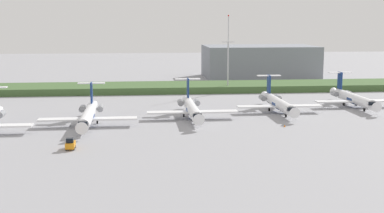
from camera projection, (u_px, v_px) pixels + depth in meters
ground_plane at (186, 107)px, 151.43m from camera, size 500.00×500.00×0.00m
grass_berm at (177, 87)px, 187.03m from camera, size 320.00×20.00×2.30m
regional_jet_second at (88, 115)px, 125.44m from camera, size 22.81×31.00×9.00m
regional_jet_third at (192, 108)px, 134.84m from camera, size 22.81×31.00×9.00m
regional_jet_fourth at (278, 103)px, 143.62m from camera, size 22.81×31.00×9.00m
regional_jet_fifth at (353, 98)px, 152.35m from camera, size 22.81×31.00×9.00m
antenna_mast at (228, 60)px, 182.08m from camera, size 4.40×0.50×26.34m
distant_hangar at (259, 62)px, 229.15m from camera, size 47.10×28.58×13.61m
baggage_tug at (70, 144)px, 102.51m from camera, size 1.72×3.20×2.30m
safety_cone_front_marker at (285, 126)px, 123.98m from camera, size 0.44×0.44×0.55m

